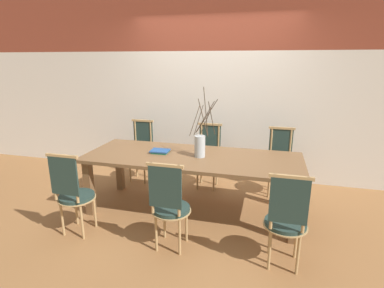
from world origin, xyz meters
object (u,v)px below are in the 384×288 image
Objects in this scene: dining_table at (192,163)px; vase_centerpiece at (200,145)px; chair_far_center at (280,160)px; book_stack at (160,151)px; chair_near_center at (286,219)px.

vase_centerpiece reaches higher than dining_table.
chair_far_center is 4.08× the size of book_stack.
vase_centerpiece is at bearing 0.14° from dining_table.
chair_far_center reaches higher than book_stack.
dining_table is at bearing 38.01° from chair_far_center.
dining_table is at bearing -179.86° from vase_centerpiece.
dining_table is 2.74× the size of chair_near_center.
vase_centerpiece is at bearing 40.76° from chair_far_center.
chair_near_center is at bearing -37.29° from dining_table.
vase_centerpiece is 3.59× the size of book_stack.
vase_centerpiece is (-0.95, -0.82, 0.38)m from chair_far_center.
book_stack reaches higher than dining_table.
chair_far_center is at bearing 38.01° from dining_table.
vase_centerpiece is 0.53m from book_stack.
chair_near_center reaches higher than book_stack.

